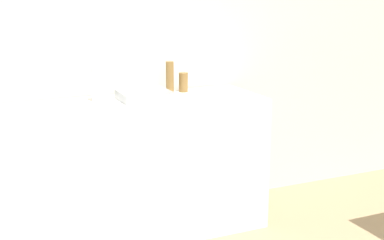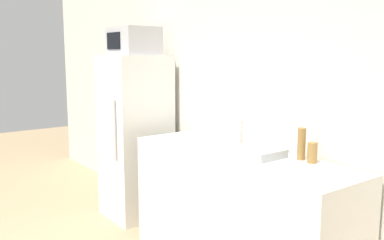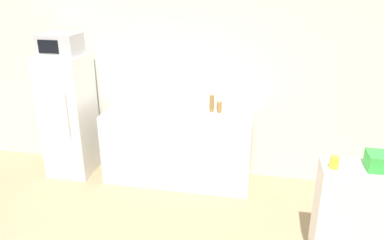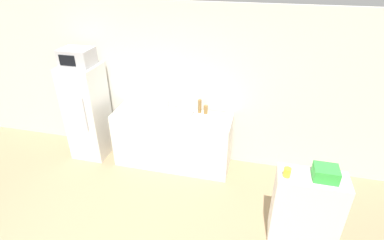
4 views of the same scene
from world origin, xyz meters
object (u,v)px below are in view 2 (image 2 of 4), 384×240
at_px(bottle_tall, 301,144).
at_px(microwave, 133,41).
at_px(refrigerator, 135,137).
at_px(paper_towel_roll, 236,134).
at_px(bottle_short, 312,153).

bearing_deg(bottle_tall, microwave, -173.34).
relative_size(refrigerator, paper_towel_roll, 7.19).
xyz_separation_m(bottle_tall, bottle_short, (0.10, -0.01, -0.04)).
relative_size(microwave, paper_towel_roll, 2.12).
bearing_deg(paper_towel_roll, refrigerator, -175.60).
distance_m(refrigerator, bottle_short, 2.02).
height_order(microwave, bottle_tall, microwave).
distance_m(microwave, bottle_short, 2.16).
distance_m(bottle_tall, paper_towel_roll, 0.55).
bearing_deg(bottle_tall, refrigerator, -173.38).
height_order(refrigerator, paper_towel_roll, refrigerator).
distance_m(microwave, bottle_tall, 2.05).
bearing_deg(refrigerator, bottle_short, 5.98).
bearing_deg(paper_towel_roll, bottle_tall, 12.21).
distance_m(bottle_short, paper_towel_roll, 0.65).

